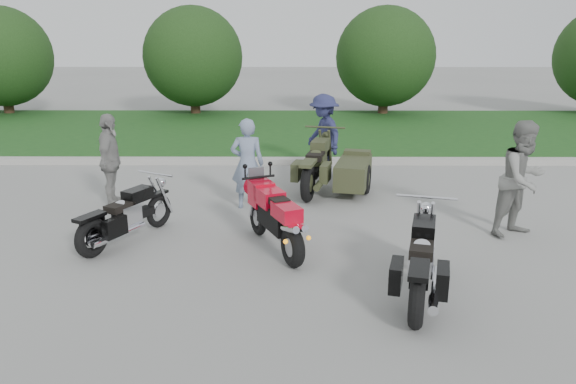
{
  "coord_description": "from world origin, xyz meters",
  "views": [
    {
      "loc": [
        0.57,
        -7.46,
        3.28
      ],
      "look_at": [
        0.52,
        0.88,
        0.8
      ],
      "focal_mm": 35.0,
      "sensor_mm": 36.0,
      "label": 1
    }
  ],
  "objects_px": {
    "cruiser_right": "(421,264)",
    "person_back": "(110,161)",
    "person_stripe": "(247,164)",
    "person_denim": "(324,135)",
    "cruiser_sidecar": "(338,170)",
    "sportbike_red": "(275,216)",
    "cruiser_left": "(124,218)",
    "person_grey": "(523,179)"
  },
  "relations": [
    {
      "from": "cruiser_right",
      "to": "person_back",
      "type": "distance_m",
      "value": 6.23
    },
    {
      "from": "sportbike_red",
      "to": "cruiser_left",
      "type": "distance_m",
      "value": 2.39
    },
    {
      "from": "cruiser_left",
      "to": "sportbike_red",
      "type": "bearing_deg",
      "value": 20.45
    },
    {
      "from": "person_grey",
      "to": "person_stripe",
      "type": "bearing_deg",
      "value": 132.86
    },
    {
      "from": "cruiser_sidecar",
      "to": "person_stripe",
      "type": "xyz_separation_m",
      "value": [
        -1.75,
        -1.03,
        0.38
      ]
    },
    {
      "from": "sportbike_red",
      "to": "person_back",
      "type": "bearing_deg",
      "value": 121.07
    },
    {
      "from": "cruiser_sidecar",
      "to": "person_stripe",
      "type": "distance_m",
      "value": 2.07
    },
    {
      "from": "cruiser_sidecar",
      "to": "person_denim",
      "type": "distance_m",
      "value": 1.49
    },
    {
      "from": "cruiser_left",
      "to": "person_back",
      "type": "height_order",
      "value": "person_back"
    },
    {
      "from": "cruiser_left",
      "to": "person_stripe",
      "type": "distance_m",
      "value": 2.58
    },
    {
      "from": "person_grey",
      "to": "person_denim",
      "type": "height_order",
      "value": "person_grey"
    },
    {
      "from": "cruiser_right",
      "to": "person_back",
      "type": "relative_size",
      "value": 1.3
    },
    {
      "from": "sportbike_red",
      "to": "person_stripe",
      "type": "relative_size",
      "value": 1.11
    },
    {
      "from": "sportbike_red",
      "to": "cruiser_left",
      "type": "relative_size",
      "value": 0.99
    },
    {
      "from": "sportbike_red",
      "to": "person_denim",
      "type": "height_order",
      "value": "person_denim"
    },
    {
      "from": "cruiser_right",
      "to": "person_denim",
      "type": "height_order",
      "value": "person_denim"
    },
    {
      "from": "sportbike_red",
      "to": "person_stripe",
      "type": "xyz_separation_m",
      "value": [
        -0.56,
        2.1,
        0.29
      ]
    },
    {
      "from": "cruiser_right",
      "to": "person_stripe",
      "type": "bearing_deg",
      "value": 138.46
    },
    {
      "from": "cruiser_sidecar",
      "to": "person_grey",
      "type": "distance_m",
      "value": 3.68
    },
    {
      "from": "cruiser_left",
      "to": "person_back",
      "type": "relative_size",
      "value": 1.08
    },
    {
      "from": "sportbike_red",
      "to": "person_back",
      "type": "relative_size",
      "value": 1.07
    },
    {
      "from": "cruiser_left",
      "to": "cruiser_right",
      "type": "relative_size",
      "value": 0.83
    },
    {
      "from": "person_stripe",
      "to": "person_denim",
      "type": "height_order",
      "value": "person_denim"
    },
    {
      "from": "person_grey",
      "to": "person_back",
      "type": "relative_size",
      "value": 1.07
    },
    {
      "from": "cruiser_sidecar",
      "to": "person_denim",
      "type": "bearing_deg",
      "value": 112.13
    },
    {
      "from": "sportbike_red",
      "to": "cruiser_right",
      "type": "xyz_separation_m",
      "value": [
        1.84,
        -1.54,
        -0.1
      ]
    },
    {
      "from": "cruiser_right",
      "to": "person_denim",
      "type": "bearing_deg",
      "value": 113.16
    },
    {
      "from": "cruiser_left",
      "to": "person_denim",
      "type": "xyz_separation_m",
      "value": [
        3.34,
        4.23,
        0.51
      ]
    },
    {
      "from": "cruiser_sidecar",
      "to": "person_back",
      "type": "bearing_deg",
      "value": -154.47
    },
    {
      "from": "cruiser_right",
      "to": "cruiser_sidecar",
      "type": "bearing_deg",
      "value": 113.0
    },
    {
      "from": "cruiser_sidecar",
      "to": "person_back",
      "type": "xyz_separation_m",
      "value": [
        -4.31,
        -0.92,
        0.42
      ]
    },
    {
      "from": "person_denim",
      "to": "person_back",
      "type": "height_order",
      "value": "person_denim"
    },
    {
      "from": "person_stripe",
      "to": "person_back",
      "type": "height_order",
      "value": "person_back"
    },
    {
      "from": "cruiser_sidecar",
      "to": "sportbike_red",
      "type": "bearing_deg",
      "value": -97.38
    },
    {
      "from": "cruiser_left",
      "to": "cruiser_right",
      "type": "height_order",
      "value": "cruiser_right"
    },
    {
      "from": "person_stripe",
      "to": "person_grey",
      "type": "xyz_separation_m",
      "value": [
        4.49,
        -1.39,
        0.09
      ]
    },
    {
      "from": "sportbike_red",
      "to": "person_grey",
      "type": "bearing_deg",
      "value": -13.42
    },
    {
      "from": "cruiser_sidecar",
      "to": "person_stripe",
      "type": "height_order",
      "value": "person_stripe"
    },
    {
      "from": "person_stripe",
      "to": "person_denim",
      "type": "distance_m",
      "value": 2.88
    },
    {
      "from": "cruiser_left",
      "to": "cruiser_sidecar",
      "type": "distance_m",
      "value": 4.54
    },
    {
      "from": "cruiser_right",
      "to": "cruiser_sidecar",
      "type": "xyz_separation_m",
      "value": [
        -0.66,
        4.67,
        0.0
      ]
    },
    {
      "from": "cruiser_left",
      "to": "person_back",
      "type": "distance_m",
      "value": 2.1
    }
  ]
}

